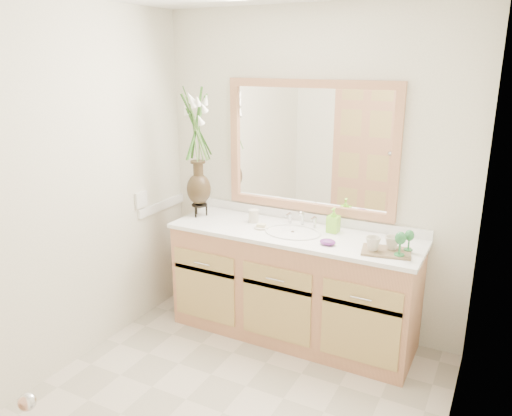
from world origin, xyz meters
The scene contains 19 objects.
floor centered at (0.00, 0.00, 0.00)m, with size 2.60×2.60×0.00m, color beige.
wall_back centered at (0.00, 1.30, 1.20)m, with size 2.40×0.02×2.40m, color white.
wall_left centered at (-1.20, 0.00, 1.20)m, with size 0.02×2.60×2.40m, color white.
wall_right centered at (1.20, 0.00, 1.20)m, with size 0.02×2.60×2.40m, color white.
vanity centered at (0.00, 1.01, 0.40)m, with size 1.80×0.55×0.80m.
counter centered at (0.00, 1.01, 0.82)m, with size 1.84×0.57×0.03m, color white.
sink centered at (0.00, 1.00, 0.78)m, with size 0.38×0.34×0.23m.
mirror centered at (0.00, 1.28, 1.41)m, with size 1.32×0.04×0.97m.
switch_plate centered at (-1.19, 0.76, 0.98)m, with size 0.02×0.12×0.12m, color white.
flower_vase centered at (-0.82, 1.02, 1.45)m, with size 0.22×0.22×0.91m.
tumbler centered at (-0.36, 1.08, 0.88)m, with size 0.08×0.08×0.10m, color beige.
soap_dish centered at (-0.24, 0.97, 0.84)m, with size 0.11×0.11×0.03m.
soap_bottle centered at (0.25, 1.14, 0.91)m, with size 0.07×0.08×0.16m, color #8AE636.
purple_dish centered at (0.31, 0.88, 0.85)m, with size 0.11×0.09×0.04m, color #68287A.
tray centered at (0.69, 0.92, 0.84)m, with size 0.31×0.20×0.02m, color brown.
mug_left centered at (0.61, 0.89, 0.89)m, with size 0.10×0.09×0.10m, color beige.
mug_right centered at (0.71, 0.96, 0.89)m, with size 0.09×0.09×0.09m, color beige.
goblet_front centered at (0.78, 0.88, 0.95)m, with size 0.07×0.07×0.15m.
goblet_back centered at (0.81, 0.99, 0.94)m, with size 0.06×0.06×0.14m.
Camera 1 is at (1.34, -2.12, 2.03)m, focal length 35.00 mm.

